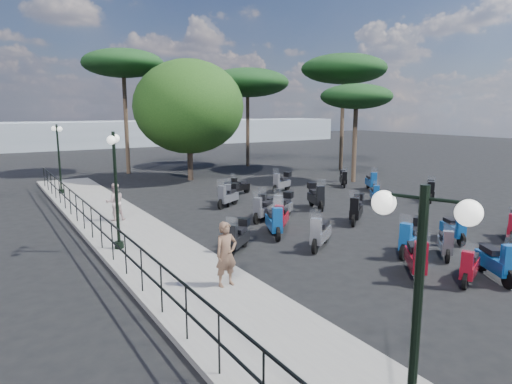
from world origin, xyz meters
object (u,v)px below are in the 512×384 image
scooter_3 (281,218)px  broadleaf_tree (189,107)px  scooter_5 (228,196)px  scooter_17 (240,187)px  lamp_post_0 (415,333)px  scooter_1 (416,259)px  scooter_12 (469,267)px  scooter_28 (343,179)px  scooter_26 (431,191)px  pine_3 (356,97)px  scooter_22 (282,183)px  scooter_15 (356,210)px  scooter_21 (316,197)px  scooter_4 (263,210)px  pedestrian_far (115,202)px  woman (226,254)px  scooter_9 (320,234)px  scooter_8 (274,223)px  pine_0 (248,83)px  lamp_post_2 (59,154)px  scooter_10 (283,207)px  scooter_19 (454,229)px  scooter_2 (238,237)px  pine_1 (344,69)px  pine_2 (123,64)px  scooter_6 (496,262)px  lamp_post_1 (116,183)px  scooter_14 (412,238)px  scooter_11 (227,194)px  scooter_16 (267,205)px  scooter_27 (371,182)px

scooter_3 → broadleaf_tree: 14.00m
scooter_5 → scooter_17: (1.97, 2.41, -0.10)m
lamp_post_0 → scooter_1: size_ratio=2.48×
scooter_12 → scooter_28: 15.15m
scooter_26 → pine_3: (1.08, 6.57, 4.70)m
scooter_22 → pine_3: bearing=-108.2°
lamp_post_0 → scooter_1: (6.16, 4.92, -1.71)m
scooter_15 → scooter_21: (0.27, 2.89, 0.01)m
scooter_4 → scooter_22: size_ratio=0.93×
scooter_5 → scooter_28: size_ratio=1.17×
pedestrian_far → scooter_1: bearing=124.5°
woman → scooter_9: size_ratio=1.07×
scooter_8 → pine_0: size_ratio=0.23×
lamp_post_2 → scooter_12: lamp_post_2 is taller
scooter_1 → scooter_10: 7.30m
scooter_17 → broadleaf_tree: broadleaf_tree is taller
scooter_12 → lamp_post_0: bearing=94.2°
pine_0 → pine_3: size_ratio=1.27×
scooter_19 → pine_0: 23.09m
woman → scooter_19: (8.68, -0.23, -0.52)m
lamp_post_2 → scooter_5: lamp_post_2 is taller
scooter_2 → scooter_5: 6.84m
lamp_post_0 → scooter_17: 19.75m
scooter_17 → scooter_22: (2.40, -0.48, 0.09)m
scooter_8 → scooter_2: bearing=46.9°
scooter_3 → scooter_19: bearing=178.6°
scooter_10 → pine_1: (12.52, 10.48, 6.78)m
woman → scooter_10: woman is taller
scooter_28 → scooter_12: bearing=95.2°
scooter_15 → lamp_post_2: bearing=-2.2°
scooter_17 → pine_2: size_ratio=0.17×
scooter_8 → scooter_6: bearing=135.2°
scooter_1 → scooter_9: (-0.58, 3.35, -0.01)m
scooter_3 → scooter_19: scooter_3 is taller
lamp_post_1 → scooter_3: lamp_post_1 is taller
scooter_14 → scooter_17: scooter_14 is taller
woman → scooter_17: 13.08m
woman → pine_1: (18.03, 15.93, 6.34)m
scooter_11 → scooter_1: bearing=115.7°
scooter_5 → scooter_12: scooter_5 is taller
pine_3 → scooter_1: bearing=-127.6°
scooter_26 → broadleaf_tree: 15.11m
scooter_4 → scooter_3: bearing=143.0°
scooter_6 → scooter_16: bearing=-54.3°
lamp_post_0 → pine_0: bearing=40.5°
scooter_2 → scooter_15: 5.92m
pine_3 → scooter_11: bearing=-168.7°
scooter_17 → pine_3: (8.24, 0.10, 4.79)m
pedestrian_far → scooter_12: (6.23, -11.14, -0.46)m
scooter_15 → scooter_27: (5.96, 5.05, -0.07)m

